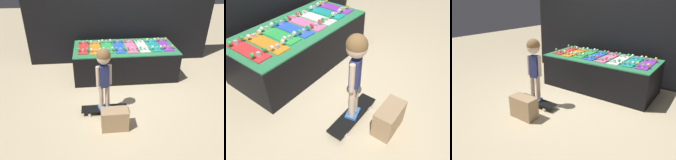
{
  "view_description": "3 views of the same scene",
  "coord_description": "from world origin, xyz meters",
  "views": [
    {
      "loc": [
        -0.68,
        -3.56,
        2.26
      ],
      "look_at": [
        -0.36,
        -0.31,
        0.39
      ],
      "focal_mm": 35.0,
      "sensor_mm": 36.0,
      "label": 1
    },
    {
      "loc": [
        -2.0,
        -1.58,
        2.02
      ],
      "look_at": [
        -0.33,
        -0.33,
        0.31
      ],
      "focal_mm": 35.0,
      "sensor_mm": 36.0,
      "label": 2
    },
    {
      "loc": [
        1.8,
        -3.07,
        1.7
      ],
      "look_at": [
        -0.26,
        -0.23,
        0.37
      ],
      "focal_mm": 35.0,
      "sensor_mm": 36.0,
      "label": 3
    }
  ],
  "objects": [
    {
      "name": "skateboard_orange_on_rack",
      "position": [
        -0.6,
        0.6,
        0.64
      ],
      "size": [
        0.2,
        0.68,
        0.09
      ],
      "color": "orange",
      "rests_on": "display_rack"
    },
    {
      "name": "skateboard_pink_on_rack",
      "position": [
        0.12,
        0.62,
        0.64
      ],
      "size": [
        0.2,
        0.68,
        0.09
      ],
      "color": "pink",
      "rests_on": "display_rack"
    },
    {
      "name": "display_rack",
      "position": [
        0.0,
        0.63,
        0.31
      ],
      "size": [
        2.08,
        0.99,
        0.63
      ],
      "color": "black",
      "rests_on": "ground_plane"
    },
    {
      "name": "skateboard_on_floor",
      "position": [
        -0.52,
        -0.69,
        0.07
      ],
      "size": [
        0.75,
        0.19,
        0.09
      ],
      "color": "black",
      "rests_on": "ground_plane"
    },
    {
      "name": "child",
      "position": [
        -0.52,
        -0.69,
        0.81
      ],
      "size": [
        0.24,
        0.21,
        1.03
      ],
      "rotation": [
        0.0,
        0.0,
        0.25
      ],
      "color": "#3870C6",
      "rests_on": "skateboard_on_floor"
    },
    {
      "name": "skateboard_green_on_rack",
      "position": [
        -0.36,
        0.65,
        0.64
      ],
      "size": [
        0.2,
        0.68,
        0.09
      ],
      "color": "green",
      "rests_on": "display_rack"
    },
    {
      "name": "ground_plane",
      "position": [
        0.0,
        0.0,
        0.0
      ],
      "size": [
        16.0,
        16.0,
        0.0
      ],
      "primitive_type": "plane",
      "color": "beige"
    },
    {
      "name": "skateboard_white_on_rack",
      "position": [
        0.36,
        0.62,
        0.64
      ],
      "size": [
        0.2,
        0.68,
        0.09
      ],
      "color": "white",
      "rests_on": "display_rack"
    },
    {
      "name": "skateboard_teal_on_rack",
      "position": [
        0.6,
        0.63,
        0.64
      ],
      "size": [
        0.2,
        0.68,
        0.09
      ],
      "color": "teal",
      "rests_on": "display_rack"
    },
    {
      "name": "storage_box",
      "position": [
        -0.39,
        -1.08,
        0.17
      ],
      "size": [
        0.4,
        0.21,
        0.33
      ],
      "color": "tan",
      "rests_on": "ground_plane"
    },
    {
      "name": "skateboard_blue_on_rack",
      "position": [
        -0.12,
        0.63,
        0.64
      ],
      "size": [
        0.2,
        0.68,
        0.09
      ],
      "color": "blue",
      "rests_on": "display_rack"
    },
    {
      "name": "back_wall",
      "position": [
        0.0,
        1.34,
        1.4
      ],
      "size": [
        4.23,
        0.1,
        2.79
      ],
      "color": "black",
      "rests_on": "ground_plane"
    },
    {
      "name": "skateboard_red_on_rack",
      "position": [
        -0.85,
        0.65,
        0.64
      ],
      "size": [
        0.2,
        0.68,
        0.09
      ],
      "color": "red",
      "rests_on": "display_rack"
    },
    {
      "name": "skateboard_purple_on_rack",
      "position": [
        0.85,
        0.64,
        0.64
      ],
      "size": [
        0.2,
        0.68,
        0.09
      ],
      "color": "purple",
      "rests_on": "display_rack"
    }
  ]
}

